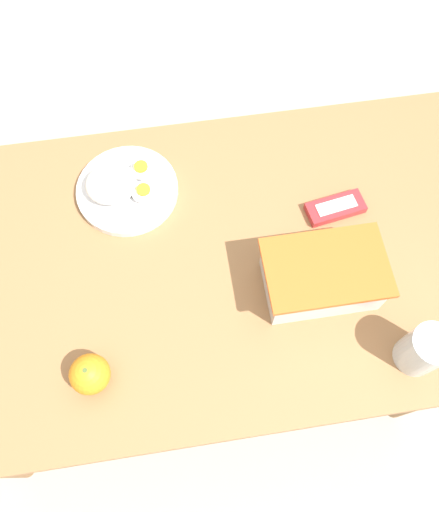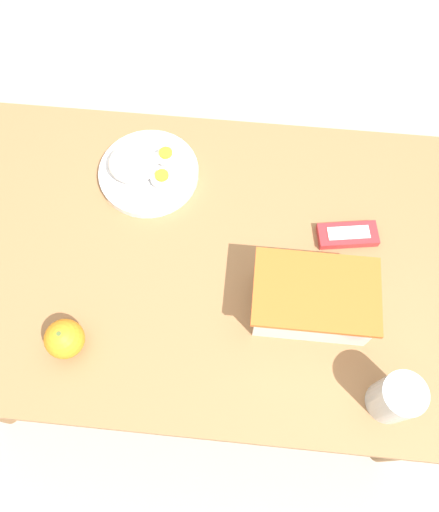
# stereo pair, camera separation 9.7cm
# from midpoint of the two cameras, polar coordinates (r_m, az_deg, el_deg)

# --- Properties ---
(ground_plane) EXTENTS (10.00, 10.00, 0.00)m
(ground_plane) POSITION_cam_midpoint_polar(r_m,az_deg,el_deg) (1.72, -3.76, -10.80)
(ground_plane) COLOR #B2A899
(table) EXTENTS (1.28, 0.69, 0.76)m
(table) POSITION_cam_midpoint_polar(r_m,az_deg,el_deg) (1.10, -5.79, -3.16)
(table) COLOR #996B42
(table) RESTS_ON ground_plane
(food_container) EXTENTS (0.22, 0.15, 0.10)m
(food_container) POSITION_cam_midpoint_polar(r_m,az_deg,el_deg) (0.95, 8.57, -2.80)
(food_container) COLOR white
(food_container) RESTS_ON table
(orange_fruit) EXTENTS (0.07, 0.07, 0.07)m
(orange_fruit) POSITION_cam_midpoint_polar(r_m,az_deg,el_deg) (0.94, -17.74, -13.13)
(orange_fruit) COLOR orange
(orange_fruit) RESTS_ON table
(rice_plate) EXTENTS (0.21, 0.21, 0.06)m
(rice_plate) POSITION_cam_midpoint_polar(r_m,az_deg,el_deg) (1.08, -13.63, 7.36)
(rice_plate) COLOR white
(rice_plate) RESTS_ON table
(candy_bar) EXTENTS (0.13, 0.07, 0.02)m
(candy_bar) POSITION_cam_midpoint_polar(r_m,az_deg,el_deg) (1.06, 10.43, 5.13)
(candy_bar) COLOR #B7282D
(candy_bar) RESTS_ON table
(drinking_glass) EXTENTS (0.08, 0.08, 0.11)m
(drinking_glass) POSITION_cam_midpoint_polar(r_m,az_deg,el_deg) (0.94, 19.41, -10.47)
(drinking_glass) COLOR silver
(drinking_glass) RESTS_ON table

